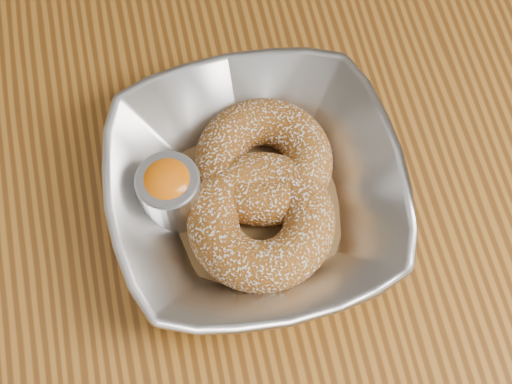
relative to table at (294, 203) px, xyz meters
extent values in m
plane|color=#565659|center=(0.00, 0.00, -0.65)|extent=(4.00, 4.00, 0.00)
cube|color=brown|center=(0.00, 0.00, 0.08)|extent=(1.20, 0.80, 0.04)
imported|color=#B2B4B9|center=(-0.04, -0.04, 0.13)|extent=(0.23, 0.23, 0.06)
cube|color=brown|center=(-0.04, -0.04, 0.11)|extent=(0.20, 0.20, 0.00)
torus|color=brown|center=(-0.03, -0.01, 0.13)|extent=(0.14, 0.14, 0.04)
torus|color=brown|center=(-0.05, -0.06, 0.13)|extent=(0.13, 0.13, 0.04)
cylinder|color=#B2B4B9|center=(-0.11, -0.03, 0.13)|extent=(0.05, 0.05, 0.05)
cylinder|color=gray|center=(-0.11, -0.03, 0.14)|extent=(0.05, 0.05, 0.05)
ellipsoid|color=#FF6C07|center=(-0.11, -0.03, 0.15)|extent=(0.04, 0.04, 0.03)
camera|label=1|loc=(-0.10, -0.28, 0.68)|focal=55.00mm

